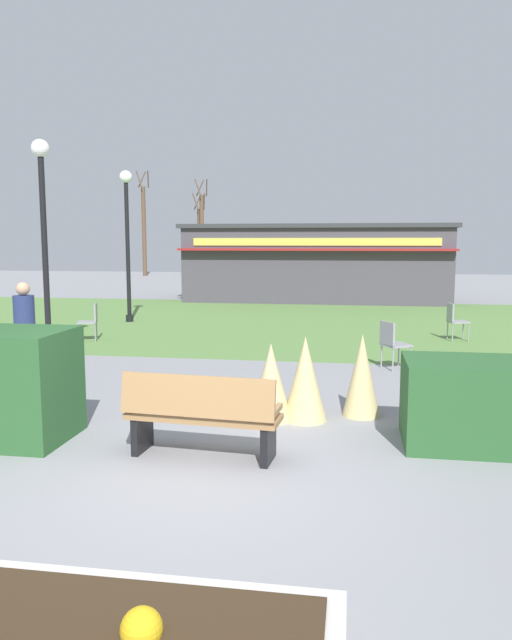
{
  "coord_description": "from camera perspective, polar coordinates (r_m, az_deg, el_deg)",
  "views": [
    {
      "loc": [
        1.5,
        -5.66,
        2.35
      ],
      "look_at": [
        -0.03,
        3.93,
        1.08
      ],
      "focal_mm": 33.84,
      "sensor_mm": 36.0,
      "label": 1
    }
  ],
  "objects": [
    {
      "name": "lamppost_far",
      "position": [
        18.07,
        -12.09,
        8.51
      ],
      "size": [
        0.36,
        0.36,
        4.38
      ],
      "color": "black",
      "rests_on": "ground_plane"
    },
    {
      "name": "tree_left_bg",
      "position": [
        42.11,
        -5.37,
        7.53
      ],
      "size": [
        0.91,
        0.96,
        5.64
      ],
      "color": "brown",
      "rests_on": "ground_plane"
    },
    {
      "name": "lawn_patch",
      "position": [
        17.84,
        4.18,
        -0.15
      ],
      "size": [
        36.0,
        12.0,
        0.01
      ],
      "primitive_type": "cube",
      "color": "#5B8442",
      "rests_on": "ground_plane"
    },
    {
      "name": "cafe_chair_east",
      "position": [
        15.15,
        18.27,
        0.14
      ],
      "size": [
        0.5,
        0.5,
        0.89
      ],
      "color": "gray",
      "rests_on": "ground_plane"
    },
    {
      "name": "tree_right_bg",
      "position": [
        41.25,
        -5.14,
        8.13
      ],
      "size": [
        0.91,
        0.96,
        6.5
      ],
      "color": "brown",
      "rests_on": "ground_plane"
    },
    {
      "name": "food_kiosk",
      "position": [
        24.48,
        5.75,
        5.44
      ],
      "size": [
        10.48,
        4.29,
        3.02
      ],
      "color": "#47424C",
      "rests_on": "ground_plane"
    },
    {
      "name": "ornamental_grass_behind_center",
      "position": [
        7.98,
        1.41,
        -5.87
      ],
      "size": [
        0.57,
        0.57,
        1.03
      ],
      "primitive_type": "cone",
      "color": "#D1BC7F",
      "rests_on": "ground_plane"
    },
    {
      "name": "ground_plane",
      "position": [
        6.31,
        -5.55,
        -14.45
      ],
      "size": [
        80.0,
        80.0,
        0.0
      ],
      "primitive_type": "plane",
      "color": "gray"
    },
    {
      "name": "cafe_chair_center",
      "position": [
        11.41,
        12.75,
        -1.95
      ],
      "size": [
        0.6,
        0.6,
        0.89
      ],
      "color": "gray",
      "rests_on": "ground_plane"
    },
    {
      "name": "lamppost_mid",
      "position": [
        13.08,
        -19.45,
        8.73
      ],
      "size": [
        0.36,
        0.36,
        4.38
      ],
      "color": "black",
      "rests_on": "ground_plane"
    },
    {
      "name": "park_bench",
      "position": [
        6.63,
        -5.19,
        -8.96
      ],
      "size": [
        1.74,
        0.66,
        0.95
      ],
      "color": "#9E7547",
      "rests_on": "ground_plane"
    },
    {
      "name": "person_strolling",
      "position": [
        10.7,
        -21.0,
        -1.07
      ],
      "size": [
        0.34,
        0.34,
        1.69
      ],
      "rotation": [
        0.0,
        0.0,
        4.7
      ],
      "color": "#23232D",
      "rests_on": "ground_plane"
    },
    {
      "name": "parked_car_center_slot",
      "position": [
        33.31,
        9.71,
        4.37
      ],
      "size": [
        4.24,
        2.13,
        1.2
      ],
      "color": "#B7BABF",
      "rests_on": "ground_plane"
    },
    {
      "name": "cafe_chair_west",
      "position": [
        14.87,
        -15.32,
        0.12
      ],
      "size": [
        0.56,
        0.56,
        0.89
      ],
      "color": "gray",
      "rests_on": "ground_plane"
    },
    {
      "name": "hedge_right",
      "position": [
        7.48,
        21.1,
        -7.4
      ],
      "size": [
        1.9,
        1.1,
        0.99
      ],
      "primitive_type": "cube",
      "color": "#28562B",
      "rests_on": "ground_plane"
    },
    {
      "name": "ornamental_grass_behind_right",
      "position": [
        7.99,
        4.67,
        -5.53
      ],
      "size": [
        0.58,
        0.58,
        1.12
      ],
      "primitive_type": "cone",
      "color": "#D1BC7F",
      "rests_on": "ground_plane"
    },
    {
      "name": "parked_car_west_slot",
      "position": [
        33.7,
        0.33,
        4.51
      ],
      "size": [
        4.32,
        2.29,
        1.2
      ],
      "color": "silver",
      "rests_on": "ground_plane"
    },
    {
      "name": "tree_center_bg",
      "position": [
        42.46,
        -10.54,
        8.43
      ],
      "size": [
        0.91,
        0.96,
        7.12
      ],
      "color": "brown",
      "rests_on": "ground_plane"
    },
    {
      "name": "ornamental_grass_behind_left",
      "position": [
        8.29,
        9.98,
        -5.16
      ],
      "size": [
        0.51,
        0.51,
        1.12
      ],
      "primitive_type": "cone",
      "color": "#D1BC7F",
      "rests_on": "ground_plane"
    }
  ]
}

